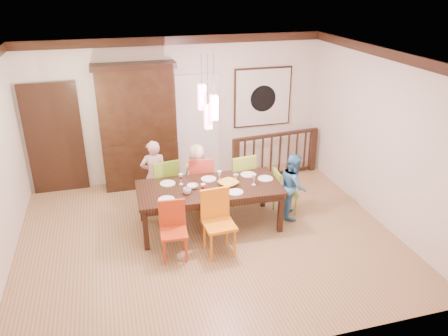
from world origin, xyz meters
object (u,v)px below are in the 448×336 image
object	(u,v)px
dining_table	(209,190)
china_hutch	(138,127)
chair_far_left	(164,180)
chair_end_right	(285,189)
balustrade	(275,154)
person_far_left	(154,175)
person_far_mid	(197,175)
person_end_right	(293,186)

from	to	relation	value
dining_table	china_hutch	distance (m)	2.25
chair_far_left	chair_end_right	world-z (taller)	chair_far_left
chair_end_right	balustrade	xyz separation A→B (m)	(0.42, 1.55, 0.02)
china_hutch	person_far_left	bearing A→B (deg)	-82.25
dining_table	china_hutch	world-z (taller)	china_hutch
person_far_left	person_far_mid	size ratio (longest dim) A/B	1.10
person_end_right	dining_table	bearing A→B (deg)	107.56
balustrade	person_end_right	xyz separation A→B (m)	(-0.32, -1.64, 0.08)
dining_table	person_far_left	world-z (taller)	person_far_left
person_far_left	person_far_mid	bearing A→B (deg)	174.15
china_hutch	person_end_right	bearing A→B (deg)	-39.15
balustrade	person_far_mid	size ratio (longest dim) A/B	1.64
person_far_left	dining_table	bearing A→B (deg)	132.64
chair_end_right	person_far_left	xyz separation A→B (m)	(-2.20, 0.84, 0.17)
balustrade	person_far_mid	distance (m)	2.03
chair_end_right	balustrade	world-z (taller)	balustrade
chair_far_left	person_far_mid	size ratio (longest dim) A/B	0.86
person_far_left	person_end_right	size ratio (longest dim) A/B	1.12
china_hutch	balustrade	bearing A→B (deg)	-7.13
chair_far_left	china_hutch	distance (m)	1.37
balustrade	person_end_right	distance (m)	1.68
chair_end_right	person_far_left	world-z (taller)	person_far_left
person_far_mid	person_far_left	bearing A→B (deg)	-12.90
balustrade	person_end_right	bearing A→B (deg)	-106.94
chair_far_left	person_far_left	size ratio (longest dim) A/B	0.78
chair_end_right	person_end_right	size ratio (longest dim) A/B	0.72
china_hutch	person_far_mid	world-z (taller)	china_hutch
dining_table	person_far_left	distance (m)	1.21
dining_table	person_far_mid	bearing A→B (deg)	94.23
china_hutch	person_far_mid	size ratio (longest dim) A/B	2.08
china_hutch	person_end_right	distance (m)	3.22
dining_table	chair_far_left	world-z (taller)	chair_far_left
dining_table	china_hutch	xyz separation A→B (m)	(-0.94, 1.96, 0.56)
china_hutch	person_end_right	world-z (taller)	china_hutch
chair_end_right	person_far_mid	size ratio (longest dim) A/B	0.71
person_far_left	chair_far_left	bearing A→B (deg)	145.86
dining_table	chair_far_left	size ratio (longest dim) A/B	2.36
chair_far_left	chair_end_right	bearing A→B (deg)	151.78
china_hutch	person_far_left	world-z (taller)	china_hutch
dining_table	chair_far_left	xyz separation A→B (m)	(-0.64, 0.80, -0.09)
person_end_right	balustrade	bearing A→B (deg)	7.54
dining_table	person_end_right	bearing A→B (deg)	0.75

